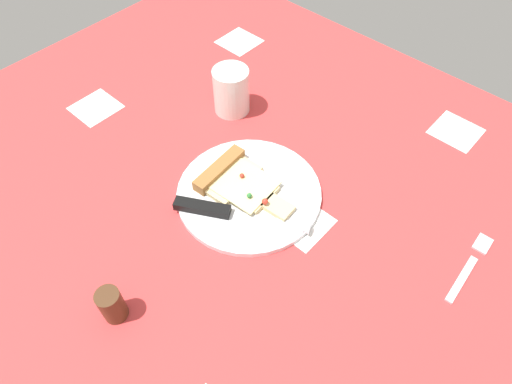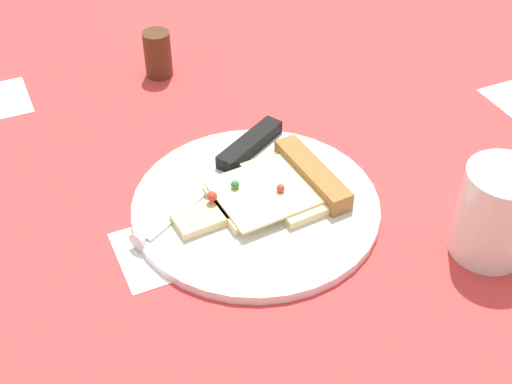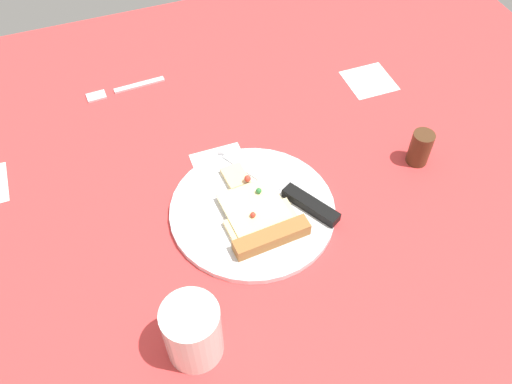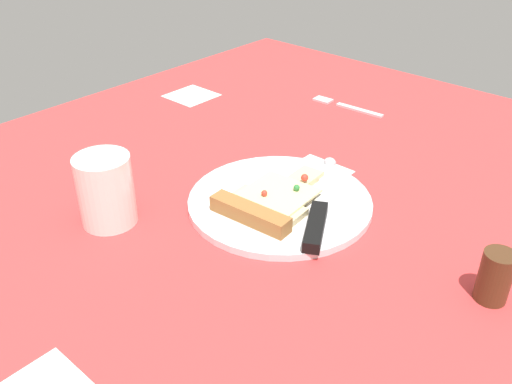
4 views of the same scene
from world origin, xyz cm
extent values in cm
cube|color=#D13838|center=(0.00, 0.00, -1.50)|extent=(131.37, 131.37, 3.00)
cube|color=white|center=(13.48, 10.34, -0.10)|extent=(9.00, 9.00, 0.20)
cube|color=white|center=(22.82, 49.44, -0.10)|extent=(9.00, 9.00, 0.20)
cylinder|color=silver|center=(2.49, 8.63, 0.52)|extent=(26.34, 26.34, 1.04)
cube|color=beige|center=(-1.50, 8.32, 1.54)|extent=(6.84, 11.43, 1.00)
cube|color=beige|center=(3.98, 8.75, 1.54)|extent=(6.14, 7.61, 1.00)
cube|color=beige|center=(8.97, 9.13, 1.54)|extent=(5.46, 3.99, 1.00)
cube|color=#F2E099|center=(1.49, 8.55, 2.19)|extent=(10.69, 9.95, 0.30)
cube|color=#9E6633|center=(-4.49, 8.08, 2.14)|extent=(3.53, 12.17, 2.20)
sphere|color=red|center=(-0.08, 9.43, 2.78)|extent=(0.88, 0.88, 0.88)
sphere|color=red|center=(7.07, 7.78, 2.89)|extent=(1.10, 1.10, 1.10)
sphere|color=#2D7A38|center=(4.12, 6.95, 2.80)|extent=(0.93, 0.93, 0.93)
cube|color=silver|center=(9.76, 5.95, 1.19)|extent=(11.42, 7.67, 0.30)
cone|color=silver|center=(14.98, 8.91, 1.19)|extent=(2.73, 2.73, 2.00)
cube|color=black|center=(-0.67, 0.02, 1.84)|extent=(9.78, 6.85, 1.60)
cylinder|color=silver|center=(-16.15, 23.45, 4.91)|extent=(7.52, 7.52, 9.82)
cylinder|color=#4C2D19|center=(3.16, -21.74, 3.16)|extent=(3.66, 3.66, 6.31)
cube|color=silver|center=(39.34, 18.82, 0.40)|extent=(1.71, 10.05, 0.80)
cube|color=silver|center=(38.91, 27.31, 0.40)|extent=(2.58, 3.72, 0.80)
camera|label=1|loc=(37.83, -28.42, 65.81)|focal=31.92mm
camera|label=2|loc=(25.08, 58.67, 50.27)|focal=48.87mm
camera|label=3|loc=(-46.42, 26.07, 69.10)|focal=37.92mm
camera|label=4|loc=(-50.24, -33.81, 43.24)|focal=39.10mm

